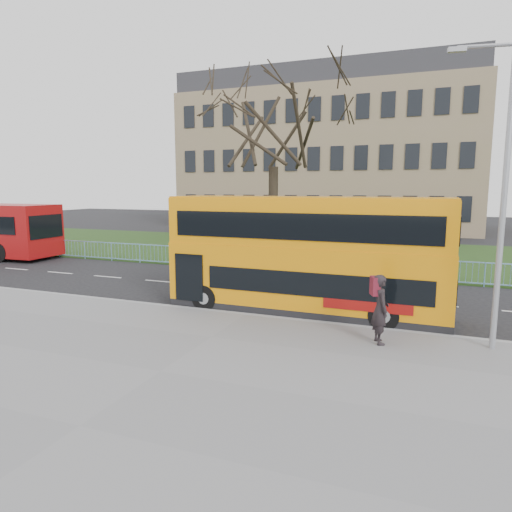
{
  "coord_description": "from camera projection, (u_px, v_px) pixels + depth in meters",
  "views": [
    {
      "loc": [
        5.7,
        -15.34,
        4.36
      ],
      "look_at": [
        -0.61,
        1.0,
        1.7
      ],
      "focal_mm": 32.0,
      "sensor_mm": 36.0,
      "label": 1
    }
  ],
  "objects": [
    {
      "name": "yellow_bus",
      "position": [
        306.0,
        253.0,
        15.61
      ],
      "size": [
        9.52,
        2.36,
        3.98
      ],
      "rotation": [
        0.0,
        0.0,
        -0.01
      ],
      "color": "orange",
      "rests_on": "ground"
    },
    {
      "name": "pedestrian",
      "position": [
        380.0,
        309.0,
        12.38
      ],
      "size": [
        0.7,
        0.82,
        1.91
      ],
      "primitive_type": "imported",
      "rotation": [
        0.0,
        0.0,
        1.98
      ],
      "color": "black",
      "rests_on": "pavement"
    },
    {
      "name": "civic_building",
      "position": [
        330.0,
        163.0,
        49.85
      ],
      "size": [
        30.0,
        15.0,
        14.0
      ],
      "primitive_type": "cube",
      "color": "#867455",
      "rests_on": "ground"
    },
    {
      "name": "pavement",
      "position": [
        161.0,
        374.0,
        10.6
      ],
      "size": [
        80.0,
        10.5,
        0.12
      ],
      "primitive_type": "cube",
      "color": "slate",
      "rests_on": "ground"
    },
    {
      "name": "grass_verge",
      "position": [
        337.0,
        253.0,
        30.02
      ],
      "size": [
        80.0,
        15.4,
        0.08
      ],
      "primitive_type": "cube",
      "color": "#213814",
      "rests_on": "ground"
    },
    {
      "name": "street_lamp",
      "position": [
        501.0,
        188.0,
        11.5
      ],
      "size": [
        1.62,
        0.4,
        7.69
      ],
      "rotation": [
        0.0,
        0.0,
        0.16
      ],
      "color": "#97999F",
      "rests_on": "pavement"
    },
    {
      "name": "guard_railing",
      "position": [
        307.0,
        264.0,
        22.84
      ],
      "size": [
        40.0,
        0.12,
        1.1
      ],
      "primitive_type": null,
      "color": "#7AAFD9",
      "rests_on": "ground"
    },
    {
      "name": "ground",
      "position": [
        262.0,
        306.0,
        16.84
      ],
      "size": [
        120.0,
        120.0,
        0.0
      ],
      "primitive_type": "plane",
      "color": "black",
      "rests_on": "ground"
    },
    {
      "name": "kerb",
      "position": [
        246.0,
        315.0,
        15.4
      ],
      "size": [
        80.0,
        0.2,
        0.14
      ],
      "primitive_type": "cube",
      "color": "gray",
      "rests_on": "ground"
    },
    {
      "name": "bare_tree",
      "position": [
        274.0,
        148.0,
        26.15
      ],
      "size": [
        9.07,
        9.07,
        12.95
      ],
      "primitive_type": null,
      "color": "black",
      "rests_on": "grass_verge"
    }
  ]
}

